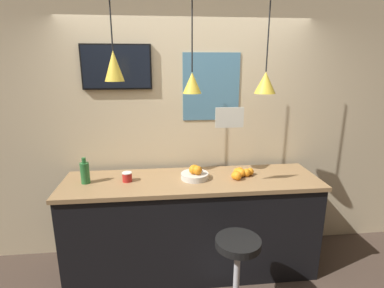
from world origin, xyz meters
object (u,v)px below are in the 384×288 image
bar_stool (237,267)px  juice_bottle (85,172)px  mounted_tv (117,67)px  fruit_bowl (195,174)px  spread_jar (127,177)px

bar_stool → juice_bottle: bearing=151.7°
juice_bottle → mounted_tv: 1.05m
fruit_bowl → mounted_tv: (-0.72, 0.39, 0.99)m
bar_stool → mounted_tv: size_ratio=1.11×
fruit_bowl → mounted_tv: bearing=151.8°
bar_stool → mounted_tv: bearing=132.5°
juice_bottle → mounted_tv: mounted_tv is taller
bar_stool → mounted_tv: (-0.98, 1.07, 1.53)m
fruit_bowl → juice_bottle: size_ratio=1.08×
fruit_bowl → spread_jar: size_ratio=2.93×
spread_jar → fruit_bowl: bearing=-0.4°
juice_bottle → fruit_bowl: bearing=-0.2°
bar_stool → mounted_tv: mounted_tv is taller
fruit_bowl → juice_bottle: 1.02m
juice_bottle → mounted_tv: (0.30, 0.38, 0.94)m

